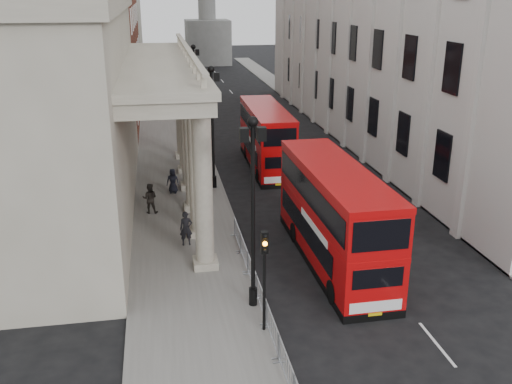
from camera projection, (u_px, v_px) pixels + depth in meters
ground at (287, 360)px, 21.28m from camera, size 260.00×260.00×0.00m
sidewalk_west at (174, 152)px, 48.61m from camera, size 6.00×140.00×0.12m
sidewalk_east at (358, 143)px, 51.33m from camera, size 3.00×140.00×0.12m
kerb at (208, 150)px, 49.09m from camera, size 0.20×140.00×0.14m
portico_building at (51, 115)px, 34.26m from camera, size 9.00×28.00×12.00m
brick_building at (91, 11)px, 60.44m from camera, size 9.00×32.00×22.00m
west_building_far at (110, 11)px, 90.48m from camera, size 9.00×30.00×20.00m
lamp_post_south at (253, 201)px, 23.25m from camera, size 1.05×0.44×8.32m
lamp_post_mid at (212, 119)px, 38.11m from camera, size 1.05×0.44×8.32m
lamp_post_north at (195, 83)px, 52.96m from camera, size 1.05×0.44×8.32m
traffic_light at (264, 263)px, 22.00m from camera, size 0.28×0.33×4.30m
crowd_barriers at (267, 314)px, 23.06m from camera, size 0.50×18.75×1.10m
bus_near at (334, 214)px, 28.22m from camera, size 2.93×11.55×4.97m
bus_far at (266, 136)px, 43.92m from camera, size 2.83×10.90×4.69m
pedestrian_a at (186, 228)px, 30.40m from camera, size 0.69×0.46×1.87m
pedestrian_b at (150, 198)px, 34.80m from camera, size 1.02×0.86×1.89m
pedestrian_c at (173, 181)px, 38.33m from camera, size 0.90×0.68×1.68m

